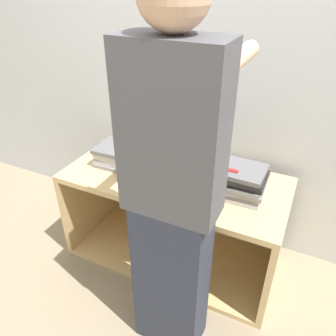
{
  "coord_description": "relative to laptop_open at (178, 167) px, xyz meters",
  "views": [
    {
      "loc": [
        0.69,
        -1.23,
        1.74
      ],
      "look_at": [
        0.0,
        0.22,
        0.77
      ],
      "focal_mm": 35.0,
      "sensor_mm": 36.0,
      "label": 1
    }
  ],
  "objects": [
    {
      "name": "wall_back",
      "position": [
        0.0,
        0.37,
        0.5
      ],
      "size": [
        8.0,
        0.05,
        2.4
      ],
      "color": "silver",
      "rests_on": "ground_plane"
    },
    {
      "name": "inventory_tag",
      "position": [
        0.36,
        -0.11,
        0.13
      ],
      "size": [
        0.06,
        0.02,
        0.01
      ],
      "color": "red",
      "rests_on": "laptop_stack_right"
    },
    {
      "name": "laptop_stack_left",
      "position": [
        -0.36,
        -0.05,
        0.01
      ],
      "size": [
        0.36,
        0.25,
        0.12
      ],
      "color": "gray",
      "rests_on": "cart"
    },
    {
      "name": "cart",
      "position": [
        0.0,
        0.02,
        -0.37
      ],
      "size": [
        1.38,
        0.64,
        0.65
      ],
      "color": "tan",
      "rests_on": "ground_plane"
    },
    {
      "name": "laptop_open",
      "position": [
        0.0,
        0.0,
        0.0
      ],
      "size": [
        0.33,
        0.33,
        0.23
      ],
      "color": "#B7B7BC",
      "rests_on": "cart"
    },
    {
      "name": "person",
      "position": [
        0.23,
        -0.59,
        0.22
      ],
      "size": [
        0.4,
        0.54,
        1.81
      ],
      "color": "#2D3342",
      "rests_on": "ground_plane"
    },
    {
      "name": "ground_plane",
      "position": [
        0.0,
        -0.37,
        -0.7
      ],
      "size": [
        12.0,
        12.0,
        0.0
      ],
      "primitive_type": "plane",
      "color": "gray"
    },
    {
      "name": "laptop_stack_right",
      "position": [
        0.36,
        -0.06,
        0.04
      ],
      "size": [
        0.35,
        0.25,
        0.17
      ],
      "color": "#B7B7BC",
      "rests_on": "cart"
    }
  ]
}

